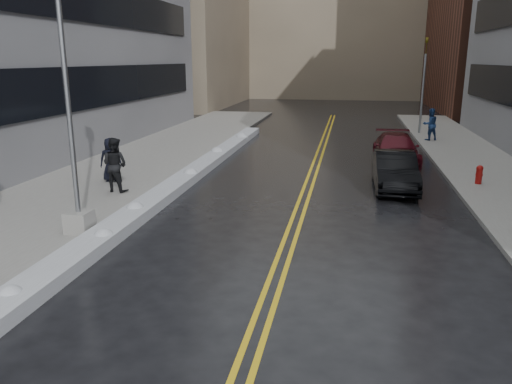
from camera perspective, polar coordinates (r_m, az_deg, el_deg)
The scene contains 16 objects.
ground at distance 11.85m, azimuth -10.11°, elevation -9.37°, with size 160.00×160.00×0.00m, color black.
sidewalk_west at distance 22.80m, azimuth -14.91°, elevation 2.40°, with size 5.50×50.00×0.15m, color gray.
sidewalk_east at distance 21.48m, azimuth 26.61°, elevation 0.55°, with size 4.00×50.00×0.15m, color gray.
lane_line_left at distance 20.70m, azimuth 5.83°, elevation 1.39°, with size 0.12×50.00×0.01m, color gold.
lane_line_right at distance 20.68m, azimuth 6.66°, elevation 1.35°, with size 0.12×50.00×0.01m, color gold.
snow_ridge at distance 19.73m, azimuth -8.70°, elevation 1.11°, with size 0.90×30.00×0.34m, color silver.
building_west_far at distance 57.61m, azimuth -9.69°, elevation 18.92°, with size 14.00×22.00×18.00m, color gray.
building_far at distance 70.36m, azimuth 9.55°, elevation 19.81°, with size 36.00×16.00×22.00m, color gray.
lamppost at distance 14.27m, azimuth -20.26°, elevation 4.75°, with size 0.65×0.65×7.62m.
fire_hydrant at distance 21.12m, azimuth 24.15°, elevation 1.93°, with size 0.26×0.26×0.73m.
traffic_signal at distance 34.39m, azimuth 18.59°, elevation 11.83°, with size 0.16×0.20×6.00m.
pedestrian_b at distance 18.75m, azimuth -15.82°, elevation 3.02°, with size 0.96×0.75×1.98m, color black.
pedestrian_c at distance 20.41m, azimuth -16.27°, elevation 3.57°, with size 0.85×0.55×1.73m, color black.
pedestrian_east at distance 31.53m, azimuth 19.29°, elevation 7.31°, with size 0.91×0.71×1.87m, color navy.
car_black at distance 19.73m, azimuth 15.57°, elevation 2.33°, with size 1.50×4.30×1.42m, color black.
car_maroon at distance 24.54m, azimuth 15.69°, elevation 4.71°, with size 1.97×4.85×1.41m, color #460B13.
Camera 1 is at (3.98, -10.06, 4.84)m, focal length 35.00 mm.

